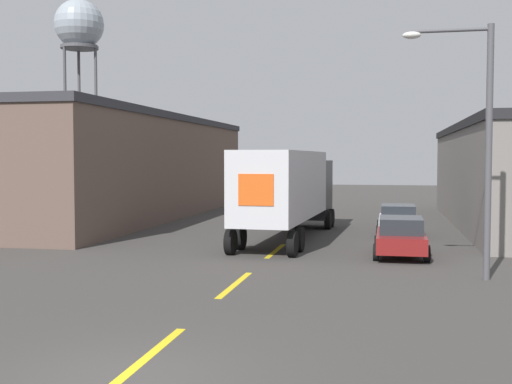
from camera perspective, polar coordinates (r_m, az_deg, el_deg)
ground_plane at (r=11.21m, az=-12.12°, el=-16.10°), size 160.00×160.00×0.00m
road_centerline at (r=18.78m, az=-1.88°, el=-8.21°), size 0.20×17.68×0.01m
warehouse_left at (r=41.35m, az=-12.54°, el=2.25°), size 9.61×28.77×6.32m
semi_truck at (r=29.14m, az=2.99°, el=0.46°), size 3.21×12.60×3.97m
parked_car_right_far at (r=31.07m, az=12.51°, el=-2.43°), size 1.98×4.15×1.47m
parked_car_right_mid at (r=24.59m, az=12.75°, el=-3.85°), size 1.98×4.15×1.47m
water_tower at (r=64.54m, az=-15.44°, el=13.87°), size 4.61×4.61×18.61m
street_lamp at (r=20.33m, az=19.10°, el=5.12°), size 2.66×0.32×7.63m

